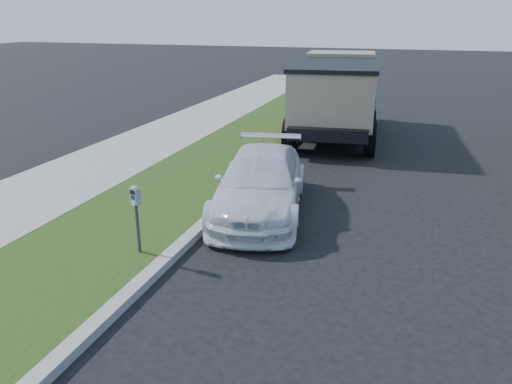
% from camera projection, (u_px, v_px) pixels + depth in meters
% --- Properties ---
extents(ground, '(120.00, 120.00, 0.00)m').
position_uv_depth(ground, '(317.00, 276.00, 8.32)').
color(ground, black).
rests_on(ground, ground).
extents(streetside, '(6.12, 50.00, 0.15)m').
position_uv_depth(streetside, '(101.00, 197.00, 11.72)').
color(streetside, gray).
rests_on(streetside, ground).
extents(parking_meter, '(0.20, 0.16, 1.25)m').
position_uv_depth(parking_meter, '(136.00, 205.00, 8.59)').
color(parking_meter, '#3F4247').
rests_on(parking_meter, ground).
extents(white_wagon, '(2.65, 4.77, 1.31)m').
position_uv_depth(white_wagon, '(262.00, 182.00, 10.91)').
color(white_wagon, silver).
rests_on(white_wagon, ground).
extents(dump_truck, '(3.42, 7.25, 2.75)m').
position_uv_depth(dump_truck, '(337.00, 91.00, 17.71)').
color(dump_truck, black).
rests_on(dump_truck, ground).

